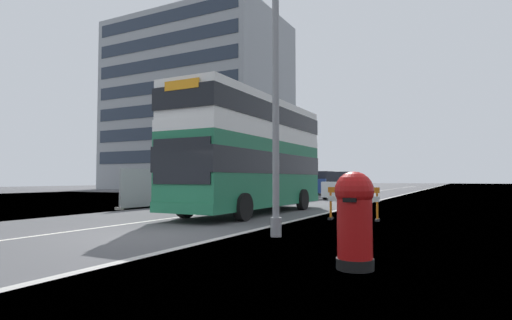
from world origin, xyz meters
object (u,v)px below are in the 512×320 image
Objects in this scene: car_receding_far at (344,184)px; roadworks_barrier at (353,199)px; lamppost_foreground at (276,65)px; car_oncoming_near at (342,186)px; car_receding_mid at (323,184)px; red_pillar_postbox at (354,215)px; double_decker_bus at (253,153)px.

roadworks_barrier is at bearing -73.79° from car_receding_far.
lamppost_foreground is 21.06m from car_oncoming_near.
car_oncoming_near reaches higher than roadworks_barrier.
car_receding_mid is (-8.76, 22.81, 0.27)m from roadworks_barrier.
roadworks_barrier is 0.47× the size of car_receding_mid.
red_pillar_postbox is 8.17m from roadworks_barrier.
red_pillar_postbox reaches higher than roadworks_barrier.
car_receding_far is (-3.75, 14.04, 0.02)m from car_oncoming_near.
car_receding_mid is at bearing 111.01° from roadworks_barrier.
double_decker_bus is at bearing 127.04° from red_pillar_postbox.
lamppost_foreground is at bearing -77.24° from car_receding_far.
lamppost_foreground is at bearing -73.94° from car_receding_mid.
car_receding_mid is (-10.79, 30.72, 0.16)m from red_pillar_postbox.
red_pillar_postbox is 38.72m from car_receding_far.
car_oncoming_near is at bearing -75.04° from car_receding_far.
lamppost_foreground is (3.95, -6.06, 1.87)m from double_decker_bus.
lamppost_foreground is 2.43× the size of car_receding_mid.
roadworks_barrier is (-2.03, 7.91, -0.12)m from red_pillar_postbox.
double_decker_bus reaches higher than red_pillar_postbox.
double_decker_bus is 5.54× the size of roadworks_barrier.
red_pillar_postbox is 32.57m from car_receding_mid.
car_receding_far is (-7.79, 34.41, -3.53)m from lamppost_foreground.
roadworks_barrier is 24.44m from car_receding_mid.
double_decker_bus is at bearing -89.63° from car_oncoming_near.
lamppost_foreground is at bearing -56.89° from double_decker_bus.
lamppost_foreground is 29.22m from car_receding_mid.
double_decker_bus reaches higher than car_receding_mid.
lamppost_foreground is 35.46m from car_receding_far.
car_receding_mid is at bearing 109.36° from red_pillar_postbox.
red_pillar_postbox is at bearing -52.96° from double_decker_bus.
car_receding_mid is (-3.99, 7.52, 0.10)m from car_oncoming_near.
red_pillar_postbox is 0.89× the size of roadworks_barrier.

